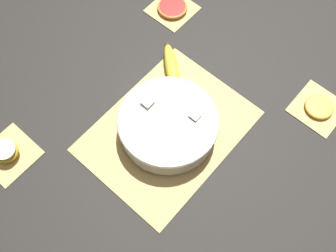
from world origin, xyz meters
The scene contains 10 objects.
ground_plane centered at (0.00, 0.00, 0.00)m, with size 6.00×6.00×0.00m, color black.
bamboo_mat_center centered at (0.00, 0.00, 0.00)m, with size 0.45×0.34×0.01m.
coaster_mat_near_left centered at (-0.34, -0.28, 0.00)m, with size 0.14×0.14×0.01m.
coaster_mat_near_right centered at (0.34, -0.28, 0.00)m, with size 0.14×0.14×0.01m.
coaster_mat_far_left centered at (-0.34, 0.28, 0.00)m, with size 0.14×0.14×0.01m.
fruit_salad_bowl centered at (0.00, 0.00, 0.04)m, with size 0.27×0.27×0.08m.
whole_banana centered at (-0.15, -0.12, 0.03)m, with size 0.14×0.16×0.04m.
apple_half centered at (0.34, -0.28, 0.03)m, with size 0.07×0.07×0.04m.
orange_slice_whole centered at (-0.34, 0.28, 0.01)m, with size 0.08×0.08×0.01m.
grapefruit_slice centered at (-0.34, -0.28, 0.01)m, with size 0.10×0.10×0.01m.
Camera 1 is at (0.35, 0.30, 1.01)m, focal length 42.00 mm.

